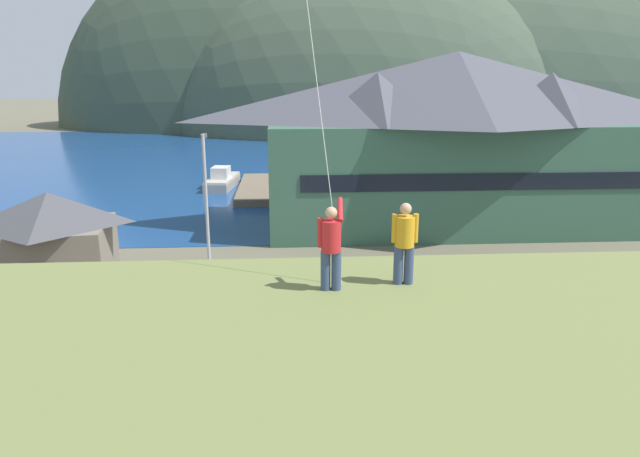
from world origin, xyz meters
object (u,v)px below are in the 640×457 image
Objects in this scene: parked_car_back_row_left at (44,376)px; person_kite_flyer at (331,245)px; person_companion at (404,241)px; harbor_lodge at (454,136)px; storage_shed_near_lot at (54,247)px; wharf_dock at (256,189)px; parked_car_lone_by_shed at (617,289)px; moored_boat_wharfside at (222,180)px; storage_shed_waterside at (325,191)px; parked_car_mid_row_near at (396,298)px; parking_light_pole at (206,202)px.

person_kite_flyer reaches higher than parked_car_back_row_left.
person_kite_flyer is at bearing -170.82° from person_companion.
harbor_lodge is 27.37m from storage_shed_near_lot.
parked_car_lone_by_shed is at bearing -58.57° from wharf_dock.
person_kite_flyer is (7.15, -45.40, 6.64)m from moored_boat_wharfside.
parked_car_back_row_left is at bearing -114.05° from storage_shed_waterside.
moored_boat_wharfside is (-3.50, 2.65, 0.37)m from wharf_dock.
wharf_dock is 43.48m from person_kite_flyer.
parked_car_back_row_left is at bearing 144.07° from person_kite_flyer.
storage_shed_waterside is at bearing 86.00° from person_kite_flyer.
storage_shed_near_lot is 20.86m from person_companion.
person_companion reaches higher than wharf_dock.
harbor_lodge is 15.16× the size of person_kite_flyer.
parked_car_mid_row_near is at bearing -75.76° from wharf_dock.
person_companion reaches higher than storage_shed_near_lot.
parked_car_back_row_left and parked_car_mid_row_near have the same top height.
wharf_dock is at bearing 138.41° from harbor_lodge.
person_companion is at bearing -79.09° from moored_boat_wharfside.
harbor_lodge is at bearing 71.40° from person_companion.
storage_shed_near_lot reaches higher than parked_car_lone_by_shed.
person_kite_flyer is at bearing -52.50° from storage_shed_near_lot.
parked_car_back_row_left reaches higher than wharf_dock.
parked_car_mid_row_near is 14.03m from person_companion.
person_kite_flyer is (4.85, -17.20, 2.78)m from parking_light_pole.
person_companion is (8.70, -45.15, 6.62)m from moored_boat_wharfside.
moored_boat_wharfside is 1.71× the size of parked_car_lone_by_shed.
parked_car_mid_row_near is 10.61m from parking_light_pole.
harbor_lodge reaches higher than parking_light_pole.
parking_light_pole is at bearing -85.34° from moored_boat_wharfside.
person_companion is (-2.46, -12.30, 6.28)m from parked_car_mid_row_near.
parked_car_back_row_left is at bearing 149.27° from person_companion.
parking_light_pole is at bearing 68.78° from parked_car_back_row_left.
parked_car_back_row_left is at bearing -164.69° from parked_car_lone_by_shed.
harbor_lodge is 31.15m from parked_car_back_row_left.
parked_car_back_row_left is (-5.35, -36.23, 0.71)m from wharf_dock.
person_companion is at bearing -91.21° from storage_shed_waterside.
storage_shed_waterside reaches higher than wharf_dock.
harbor_lodge is 19.23m from parked_car_mid_row_near.
parked_car_mid_row_near is (-10.54, -0.42, 0.00)m from parked_car_lone_by_shed.
parking_light_pole is (7.06, 1.67, 1.73)m from storage_shed_near_lot.
storage_shed_near_lot is 3.45× the size of person_companion.
harbor_lodge is 10.41m from storage_shed_waterside.
parked_car_mid_row_near is 14.60m from person_kite_flyer.
parked_car_mid_row_near is at bearing 78.67° from person_companion.
harbor_lodge is 20.41m from parking_light_pole.
harbor_lodge reaches higher than person_companion.
wharf_dock is 1.74× the size of parking_light_pole.
parking_light_pole is 4.23× the size of person_kite_flyer.
person_kite_flyer is (3.65, -42.76, 7.01)m from wharf_dock.
parked_car_back_row_left is (2.92, -9.01, -1.79)m from storage_shed_near_lot.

